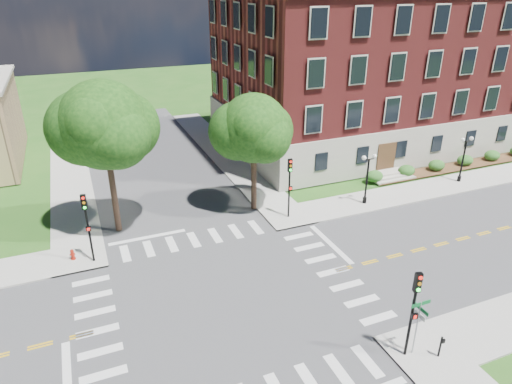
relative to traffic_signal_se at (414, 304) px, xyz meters
name	(u,v)px	position (x,y,z in m)	size (l,w,h in m)	color
ground	(226,299)	(-6.72, 7.60, -3.19)	(160.00, 160.00, 0.00)	#225417
road_ew	(226,299)	(-6.72, 7.60, -3.18)	(90.00, 12.00, 0.01)	#3D3D3F
road_ns	(226,299)	(-6.72, 7.60, -3.18)	(12.00, 90.00, 0.01)	#3D3D3F
sidewalk_ne	(324,169)	(8.65, 22.97, -3.13)	(34.00, 34.00, 0.12)	#9E9B93
crosswalk_east	(333,272)	(0.48, 7.60, -3.19)	(2.20, 10.20, 0.02)	silver
stop_bar_east	(331,244)	(2.08, 10.60, -3.19)	(0.40, 5.50, 0.00)	silver
main_building	(367,67)	(17.28, 29.59, 5.15)	(30.60, 22.40, 16.50)	#B7B1A1
shrub_row	(450,169)	(20.28, 18.40, -3.19)	(18.00, 2.00, 1.30)	#24531B
tree_c	(104,125)	(-11.51, 18.15, 4.93)	(6.07, 6.07, 11.06)	#322419
tree_d	(254,128)	(-0.92, 17.62, 3.63)	(5.26, 5.26, 9.35)	#322419
traffic_signal_se	(414,304)	(0.00, 0.00, 0.00)	(0.37, 0.43, 4.80)	black
traffic_signal_ne	(290,181)	(1.02, 15.23, 0.00)	(0.34, 0.38, 4.80)	black
traffic_signal_nw	(87,220)	(-13.55, 14.51, 0.00)	(0.36, 0.42, 4.80)	black
twin_lamp_west	(367,176)	(7.94, 15.04, -0.66)	(1.36, 0.36, 4.23)	black
twin_lamp_east	(464,157)	(18.60, 15.56, -0.66)	(1.36, 0.36, 4.23)	black
street_sign_pole	(419,318)	(0.40, -0.04, -0.88)	(1.10, 1.10, 3.10)	gray
push_button_post	(441,346)	(1.43, -0.74, -2.39)	(0.14, 0.21, 1.20)	black
fire_hydrant	(73,255)	(-14.81, 15.22, -2.72)	(0.35, 0.35, 0.75)	#9F1A0C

